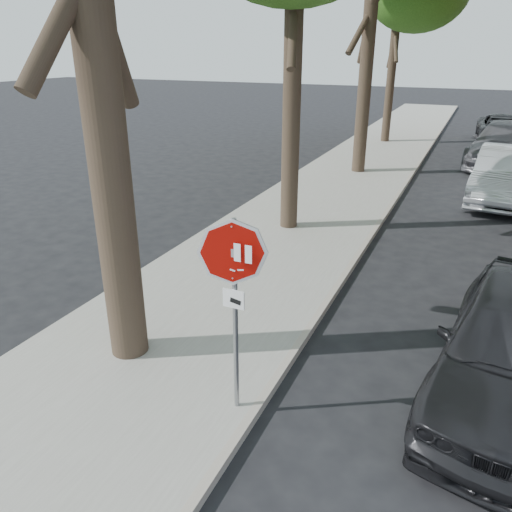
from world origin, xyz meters
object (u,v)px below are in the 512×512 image
(car_b, at_px, (506,175))
(car_d, at_px, (502,129))
(car_c, at_px, (504,144))
(stop_sign, at_px, (234,281))

(car_b, bearing_deg, car_d, 95.38)
(car_c, bearing_deg, stop_sign, -92.59)
(stop_sign, relative_size, car_d, 0.54)
(stop_sign, xyz_separation_m, car_d, (3.30, 23.61, -1.28))
(stop_sign, height_order, car_d, stop_sign)
(stop_sign, relative_size, car_c, 0.45)
(car_b, relative_size, car_c, 0.86)
(car_b, xyz_separation_m, car_c, (0.00, 5.65, 0.02))
(stop_sign, distance_m, car_c, 18.34)
(car_b, height_order, car_c, car_c)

